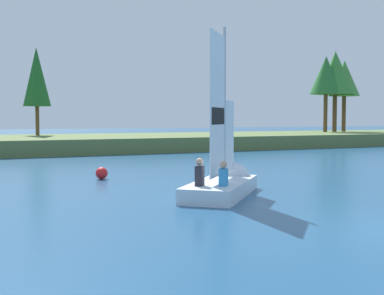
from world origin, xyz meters
The scene contains 7 objects.
shore_bank centered at (0.00, 28.98, 0.49)m, with size 80.00×11.46×0.99m, color #5B703D.
shoreline_tree_left centered at (-2.97, 32.46, 5.33)m, with size 2.03×2.03×6.57m.
shoreline_tree_midleft centered at (22.31, 30.10, 6.15)m, with size 2.96×2.96×6.94m.
shoreline_tree_centre centered at (23.42, 30.13, 6.40)m, with size 3.50×3.50×7.45m.
shoreline_tree_midright centered at (24.82, 30.47, 5.96)m, with size 2.86×2.86×6.71m.
sailboat centered at (-1.10, 6.70, 0.38)m, with size 3.95×4.13×5.37m.
channel_buoy centered at (-3.66, 11.62, 0.22)m, with size 0.45×0.45×0.45m, color red.
Camera 1 is at (-8.51, -6.61, 2.27)m, focal length 47.05 mm.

